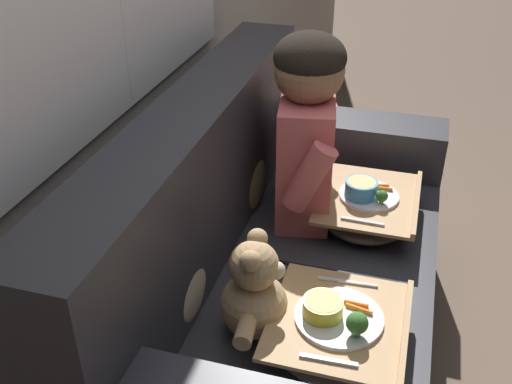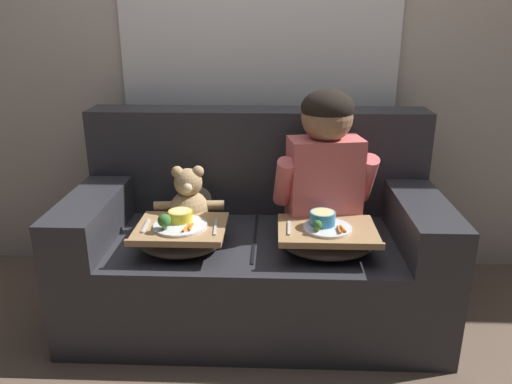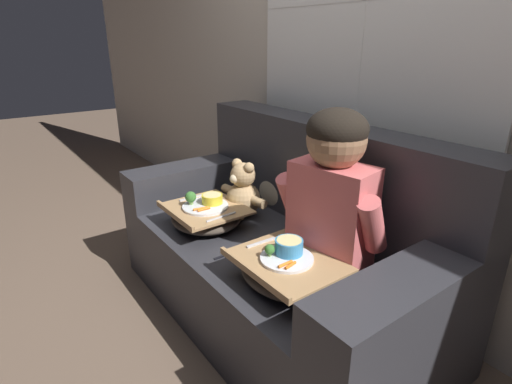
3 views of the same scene
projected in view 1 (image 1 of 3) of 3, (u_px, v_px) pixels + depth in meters
ground_plane at (291, 359)px, 2.17m from camera, size 14.00×14.00×0.00m
couch at (274, 281)px, 2.01m from camera, size 1.72×0.88×0.96m
throw_pillow_behind_child at (247, 168)px, 2.20m from camera, size 0.32×0.16×0.33m
throw_pillow_behind_teddy at (180, 274)px, 1.67m from camera, size 0.30×0.14×0.31m
child_figure at (307, 120)px, 2.03m from camera, size 0.50×0.27×0.67m
teddy_bear at (256, 294)px, 1.63m from camera, size 0.34×0.24×0.31m
lap_tray_child at (367, 208)px, 2.14m from camera, size 0.43×0.35×0.17m
lap_tray_teddy at (338, 331)px, 1.61m from camera, size 0.39×0.36×0.18m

